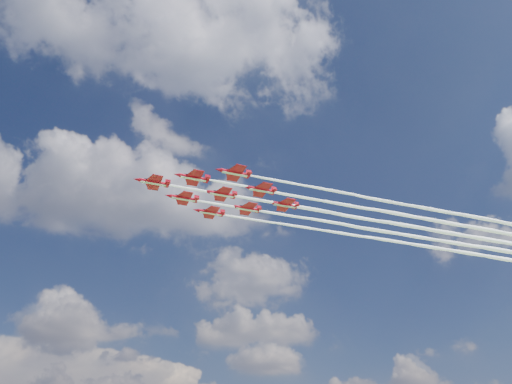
# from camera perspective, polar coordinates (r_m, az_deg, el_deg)

# --- Properties ---
(jet_lead) EXTENTS (154.11, 35.13, 2.70)m
(jet_lead) POSITION_cam_1_polar(r_m,az_deg,el_deg) (174.85, 13.24, -3.12)
(jet_lead) COLOR #B2091B
(jet_row2_port) EXTENTS (154.11, 35.13, 2.70)m
(jet_row2_port) POSITION_cam_1_polar(r_m,az_deg,el_deg) (175.71, 17.29, -2.67)
(jet_row2_port) COLOR #B2091B
(jet_row2_starb) EXTENTS (154.11, 35.13, 2.70)m
(jet_row2_starb) POSITION_cam_1_polar(r_m,az_deg,el_deg) (185.34, 14.94, -4.43)
(jet_row2_starb) COLOR #B2091B
(jet_row3_port) EXTENTS (154.11, 35.13, 2.70)m
(jet_row3_port) POSITION_cam_1_polar(r_m,az_deg,el_deg) (177.44, 21.27, -2.22)
(jet_row3_port) COLOR #B2091B
(jet_row3_centre) EXTENTS (154.11, 35.13, 2.70)m
(jet_row3_centre) POSITION_cam_1_polar(r_m,az_deg,el_deg) (186.50, 18.75, -4.00)
(jet_row3_centre) COLOR #B2091B
(jet_row3_starb) EXTENTS (154.11, 35.13, 2.70)m
(jet_row3_starb) POSITION_cam_1_polar(r_m,az_deg,el_deg) (196.06, 16.46, -5.60)
(jet_row3_starb) COLOR #B2091B
(jet_row4_port) EXTENTS (154.11, 35.13, 2.70)m
(jet_row4_port) POSITION_cam_1_polar(r_m,az_deg,el_deg) (188.49, 22.49, -3.55)
(jet_row4_port) COLOR #B2091B
(jet_row4_starb) EXTENTS (154.11, 35.13, 2.70)m
(jet_row4_starb) POSITION_cam_1_polar(r_m,az_deg,el_deg) (197.50, 20.06, -5.17)
(jet_row4_starb) COLOR #B2091B
(jet_tail) EXTENTS (154.11, 35.13, 2.70)m
(jet_tail) POSITION_cam_1_polar(r_m,az_deg,el_deg) (199.71, 23.58, -4.74)
(jet_tail) COLOR #B2091B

